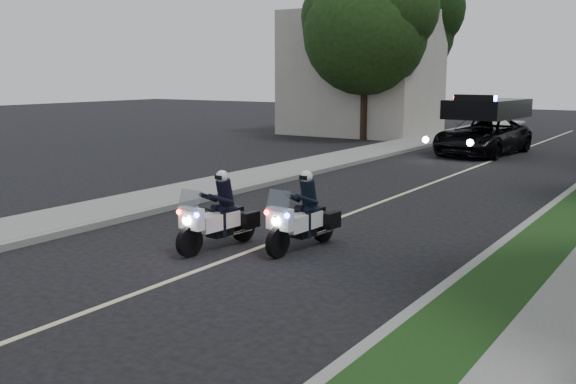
{
  "coord_description": "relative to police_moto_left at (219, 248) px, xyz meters",
  "views": [
    {
      "loc": [
        7.46,
        -8.23,
        3.43
      ],
      "look_at": [
        0.07,
        3.0,
        1.0
      ],
      "focal_mm": 40.7,
      "sensor_mm": 36.0,
      "label": 1
    }
  ],
  "objects": [
    {
      "name": "cyclist",
      "position": [
        -1.64,
        22.29,
        0.0
      ],
      "size": [
        0.69,
        0.47,
        1.89
      ],
      "primitive_type": "imported",
      "rotation": [
        0.0,
        0.0,
        3.17
      ],
      "color": "black",
      "rests_on": "ground"
    },
    {
      "name": "tree_left_near",
      "position": [
        -7.62,
        21.38,
        0.0
      ],
      "size": [
        7.71,
        7.71,
        10.83
      ],
      "primitive_type": null,
      "rotation": [
        0.0,
        0.0,
        0.21
      ],
      "color": "#1E3D14",
      "rests_on": "ground"
    },
    {
      "name": "bicycle",
      "position": [
        -1.64,
        22.29,
        0.0
      ],
      "size": [
        0.85,
        1.96,
        1.0
      ],
      "primitive_type": "imported",
      "rotation": [
        0.0,
        0.0,
        -0.1
      ],
      "color": "black",
      "rests_on": "ground"
    },
    {
      "name": "curb_right",
      "position": [
        4.74,
        8.43,
        0.07
      ],
      "size": [
        0.2,
        60.0,
        0.15
      ],
      "primitive_type": "cube",
      "color": "gray",
      "rests_on": "ground"
    },
    {
      "name": "police_suv",
      "position": [
        -0.35,
        18.39,
        0.0
      ],
      "size": [
        3.13,
        5.94,
        2.79
      ],
      "primitive_type": "imported",
      "rotation": [
        0.0,
        0.0,
        -0.08
      ],
      "color": "black",
      "rests_on": "ground"
    },
    {
      "name": "building_far",
      "position": [
        -9.36,
        24.43,
        3.5
      ],
      "size": [
        8.0,
        6.0,
        7.0
      ],
      "primitive_type": "cube",
      "color": "#A8A396",
      "rests_on": "ground"
    },
    {
      "name": "curb_left",
      "position": [
        -3.46,
        8.43,
        0.07
      ],
      "size": [
        0.2,
        60.0,
        0.15
      ],
      "primitive_type": "cube",
      "color": "gray",
      "rests_on": "ground"
    },
    {
      "name": "lane_marking",
      "position": [
        0.64,
        8.43,
        0.0
      ],
      "size": [
        0.12,
        50.0,
        0.01
      ],
      "primitive_type": "cube",
      "color": "#BFB78C",
      "rests_on": "ground"
    },
    {
      "name": "police_moto_left",
      "position": [
        0.0,
        0.0,
        0.0
      ],
      "size": [
        0.81,
        1.9,
        1.57
      ],
      "primitive_type": null,
      "rotation": [
        0.0,
        0.0,
        -0.09
      ],
      "color": "silver",
      "rests_on": "ground"
    },
    {
      "name": "tree_left_far",
      "position": [
        -8.73,
        27.63,
        0.0
      ],
      "size": [
        7.54,
        7.54,
        11.75
      ],
      "primitive_type": null,
      "rotation": [
        0.0,
        0.0,
        0.07
      ],
      "color": "black",
      "rests_on": "ground"
    },
    {
      "name": "police_moto_right",
      "position": [
        1.42,
        0.88,
        0.0
      ],
      "size": [
        0.78,
        1.9,
        1.58
      ],
      "primitive_type": null,
      "rotation": [
        0.0,
        0.0,
        -0.07
      ],
      "color": "white",
      "rests_on": "ground"
    },
    {
      "name": "sidewalk_left",
      "position": [
        -4.56,
        8.43,
        0.08
      ],
      "size": [
        2.0,
        60.0,
        0.16
      ],
      "primitive_type": "cube",
      "color": "gray",
      "rests_on": "ground"
    },
    {
      "name": "ground",
      "position": [
        0.64,
        -1.57,
        0.0
      ],
      "size": [
        120.0,
        120.0,
        0.0
      ],
      "primitive_type": "plane",
      "color": "black",
      "rests_on": "ground"
    }
  ]
}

